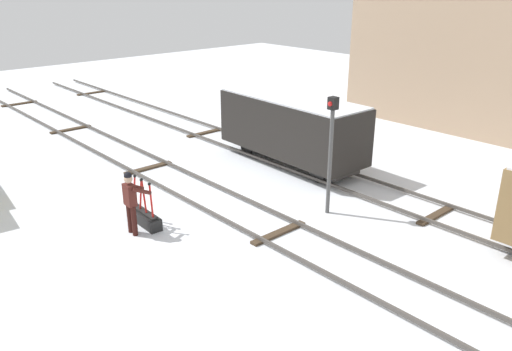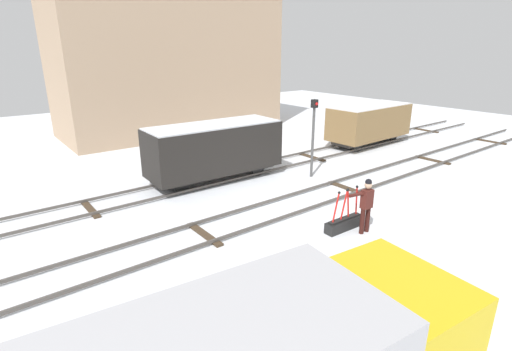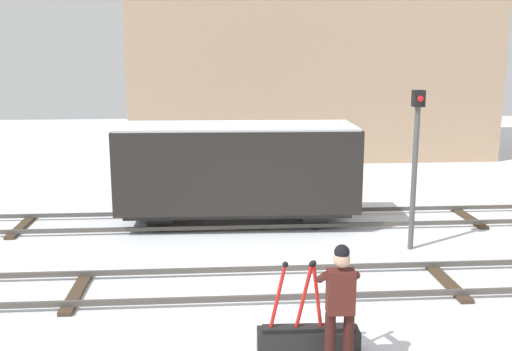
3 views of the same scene
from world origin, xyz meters
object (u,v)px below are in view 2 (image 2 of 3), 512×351
Objects in this scene: freight_car_near_switch at (369,122)px; switch_lever_frame at (344,222)px; signal_post at (313,130)px; rail_worker at (366,202)px; freight_car_far_end at (215,149)px.

switch_lever_frame is at bearing -148.23° from freight_car_near_switch.
signal_post is 7.70m from freight_car_near_switch.
rail_worker reaches higher than switch_lever_frame.
switch_lever_frame is 12.51m from freight_car_near_switch.
signal_post is at bearing -29.33° from freight_car_far_end.
freight_car_far_end is at bearing 149.02° from signal_post.
freight_car_far_end is at bearing 178.29° from freight_car_near_switch.
switch_lever_frame is at bearing -82.11° from freight_car_far_end.
signal_post is at bearing 57.65° from switch_lever_frame.
switch_lever_frame is 1.03m from rail_worker.
rail_worker is at bearing -55.32° from switch_lever_frame.
signal_post reaches higher than freight_car_near_switch.
signal_post is 4.54m from freight_car_far_end.
signal_post is (3.09, 4.57, 1.97)m from switch_lever_frame.
rail_worker is at bearing -145.35° from freight_car_near_switch.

